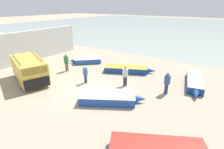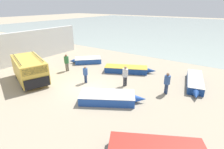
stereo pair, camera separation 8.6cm
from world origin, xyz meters
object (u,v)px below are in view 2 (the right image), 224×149
object	(u,v)px
fisherman_2	(125,74)
fisherman_3	(167,81)
fishing_rowboat_1	(87,60)
fishing_rowboat_3	(195,82)
fishing_rowboat_2	(128,69)
fishing_rowboat_0	(109,98)
fisherman_1	(85,73)
fisherman_0	(67,61)
parked_van	(29,69)

from	to	relation	value
fisherman_2	fisherman_3	size ratio (longest dim) A/B	1.02
fishing_rowboat_1	fishing_rowboat_3	distance (m)	12.26
fishing_rowboat_2	fishing_rowboat_3	size ratio (longest dim) A/B	0.95
fisherman_3	fishing_rowboat_0	bearing A→B (deg)	172.11
fishing_rowboat_2	fisherman_1	distance (m)	4.89
fishing_rowboat_2	fisherman_3	world-z (taller)	fisherman_3
fisherman_2	fisherman_3	world-z (taller)	fisherman_2
fishing_rowboat_1	fisherman_1	size ratio (longest dim) A/B	2.21
fisherman_2	fisherman_3	bearing A→B (deg)	-132.49
fisherman_1	fishing_rowboat_2	bearing A→B (deg)	160.35
fishing_rowboat_3	fisherman_3	bearing A→B (deg)	-41.32
fishing_rowboat_3	fisherman_0	world-z (taller)	fisherman_0
parked_van	fishing_rowboat_3	bearing A→B (deg)	50.27
fishing_rowboat_0	parked_van	bearing A→B (deg)	156.80
fishing_rowboat_0	fishing_rowboat_2	distance (m)	6.29
fishing_rowboat_0	fishing_rowboat_1	size ratio (longest dim) A/B	1.35
fisherman_0	fisherman_2	world-z (taller)	fisherman_0
parked_van	fishing_rowboat_1	distance (m)	7.19
fishing_rowboat_2	fisherman_1	bearing A→B (deg)	-137.64
fishing_rowboat_2	fisherman_1	size ratio (longest dim) A/B	3.29
fishing_rowboat_3	fisherman_3	xyz separation A→B (m)	(-1.60, -2.90, 0.74)
fishing_rowboat_2	fisherman_2	xyz separation A→B (m)	(1.46, -3.03, 0.77)
fishing_rowboat_0	fisherman_1	world-z (taller)	fisherman_1
fishing_rowboat_3	fisherman_2	distance (m)	6.18
fisherman_0	fisherman_2	bearing A→B (deg)	50.36
fishing_rowboat_2	fisherman_0	xyz separation A→B (m)	(-5.56, -3.33, 0.78)
fishing_rowboat_2	fishing_rowboat_1	bearing A→B (deg)	153.96
fishing_rowboat_1	fisherman_0	bearing A→B (deg)	49.63
fisherman_0	fishing_rowboat_3	bearing A→B (deg)	65.35
fishing_rowboat_2	fisherman_3	size ratio (longest dim) A/B	2.94
fisherman_3	fisherman_2	bearing A→B (deg)	132.14
parked_van	fishing_rowboat_0	distance (m)	8.33
parked_van	fisherman_3	distance (m)	12.16
parked_van	fishing_rowboat_3	size ratio (longest dim) A/B	1.00
fisherman_1	fisherman_3	bearing A→B (deg)	109.44
fishing_rowboat_1	fisherman_1	xyz separation A→B (m)	(3.93, -4.55, 0.65)
fishing_rowboat_1	parked_van	bearing A→B (deg)	41.54
fisherman_1	fisherman_2	size ratio (longest dim) A/B	0.88
fisherman_2	parked_van	bearing A→B (deg)	65.02
fishing_rowboat_3	fisherman_0	size ratio (longest dim) A/B	3.03
fishing_rowboat_0	fisherman_3	world-z (taller)	fisherman_3
fisherman_0	fisherman_1	bearing A→B (deg)	30.63
fisherman_2	fishing_rowboat_0	bearing A→B (deg)	135.71
parked_van	fisherman_1	xyz separation A→B (m)	(4.52, 2.56, -0.23)
parked_van	fisherman_1	distance (m)	5.20
parked_van	fishing_rowboat_0	world-z (taller)	parked_van
fishing_rowboat_0	fishing_rowboat_2	bearing A→B (deg)	76.86
fisherman_0	fisherman_1	xyz separation A→B (m)	(3.73, -1.16, -0.14)
fishing_rowboat_1	fisherman_3	world-z (taller)	fisherman_3
fisherman_3	fishing_rowboat_1	bearing A→B (deg)	109.21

